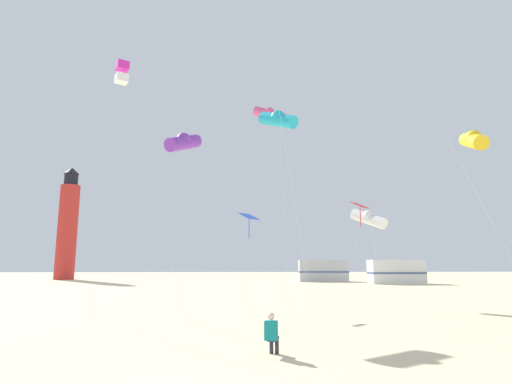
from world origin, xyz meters
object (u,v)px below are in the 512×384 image
kite_tube_white (369,218)px  lighthouse_distant (68,226)px  kite_tube_rainbow (269,114)px  kite_tube_violet (184,142)px  kite_tube_cyan (278,119)px  kite_tube_gold (473,140)px  kite_box_magenta (122,73)px  kite_diamond_blue (249,219)px  rv_van_silver (323,271)px  kite_flyer_standing (272,333)px  rv_van_white (396,272)px  kite_diamond_scarlet (360,209)px

kite_tube_white → lighthouse_distant: (-33.40, 37.42, 2.58)m
kite_tube_rainbow → kite_tube_violet: bearing=-120.8°
kite_tube_cyan → kite_tube_gold: 9.68m
kite_box_magenta → lighthouse_distant: 46.62m
kite_diamond_blue → rv_van_silver: bearing=71.4°
kite_flyer_standing → kite_tube_rainbow: kite_tube_rainbow is taller
kite_tube_white → rv_van_silver: size_ratio=0.91×
rv_van_silver → kite_tube_white: bearing=-93.2°
kite_tube_white → kite_tube_violet: kite_tube_violet is taller
kite_box_magenta → kite_tube_rainbow: (8.48, 8.80, 1.18)m
lighthouse_distant → kite_flyer_standing: bearing=-62.9°
rv_van_white → kite_box_magenta: bearing=-132.8°
kite_flyer_standing → rv_van_white: rv_van_white is taller
kite_flyer_standing → rv_van_white: (18.18, 37.22, 0.78)m
kite_flyer_standing → kite_diamond_blue: kite_diamond_blue is taller
kite_tube_cyan → lighthouse_distant: (-27.28, 41.58, -2.33)m
kite_diamond_blue → kite_tube_violet: size_ratio=0.56×
kite_tube_rainbow → kite_tube_cyan: kite_tube_rainbow is taller
kite_tube_cyan → rv_van_white: kite_tube_cyan is taller
kite_flyer_standing → lighthouse_distant: lighthouse_distant is taller
kite_tube_gold → rv_van_silver: 37.46m
kite_tube_cyan → kite_diamond_scarlet: bearing=15.4°
kite_tube_white → rv_van_silver: (3.34, 29.75, -3.87)m
kite_flyer_standing → kite_tube_violet: 12.45m
rv_van_silver → rv_van_white: 9.68m
kite_tube_rainbow → lighthouse_distant: size_ratio=0.84×
kite_tube_white → kite_tube_violet: 12.52m
kite_tube_rainbow → kite_diamond_scarlet: size_ratio=2.41×
kite_box_magenta → kite_tube_white: bearing=18.9°
kite_tube_violet → kite_diamond_scarlet: kite_tube_violet is taller
kite_tube_white → kite_tube_gold: size_ratio=0.67×
kite_flyer_standing → kite_box_magenta: 16.14m
kite_flyer_standing → kite_tube_gold: size_ratio=0.13×
kite_flyer_standing → kite_box_magenta: (-7.03, 8.66, 11.67)m
kite_diamond_blue → rv_van_silver: 34.57m
kite_box_magenta → kite_diamond_blue: size_ratio=2.47×
kite_tube_white → kite_box_magenta: bearing=-161.1°
kite_tube_white → kite_tube_cyan: 8.88m
lighthouse_distant → rv_van_white: size_ratio=2.59×
kite_diamond_blue → kite_box_magenta: bearing=-162.9°
kite_tube_cyan → rv_van_silver: (9.46, 33.91, -8.78)m
rv_van_silver → kite_tube_gold: bearing=-87.5°
rv_van_silver → kite_flyer_standing: bearing=-100.6°
kite_flyer_standing → lighthouse_distant: 57.72m
kite_tube_white → kite_flyer_standing: bearing=-118.4°
kite_tube_white → kite_diamond_blue: bearing=-159.6°
kite_tube_gold → rv_van_white: kite_tube_gold is taller
kite_box_magenta → kite_tube_violet: size_ratio=1.38×
kite_tube_violet → kite_tube_cyan: size_ratio=0.86×
kite_flyer_standing → kite_tube_gold: kite_tube_gold is taller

